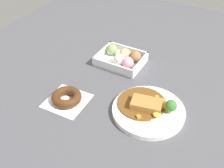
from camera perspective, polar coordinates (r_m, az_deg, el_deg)
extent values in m
plane|color=#4C4C51|center=(1.06, 5.88, 0.50)|extent=(1.60, 1.60, 0.00)
cylinder|color=white|center=(0.93, 7.58, -5.57)|extent=(0.24, 0.24, 0.02)
cylinder|color=brown|center=(0.94, 6.22, -3.97)|extent=(0.17, 0.17, 0.01)
cube|color=#A87538|center=(0.92, 7.19, -4.18)|extent=(0.11, 0.08, 0.02)
cylinder|color=white|center=(0.90, 9.24, -6.69)|extent=(0.06, 0.06, 0.00)
ellipsoid|color=yellow|center=(0.89, 9.30, -6.25)|extent=(0.03, 0.03, 0.01)
cylinder|color=#8CB766|center=(0.92, 11.99, -5.44)|extent=(0.01, 0.01, 0.02)
sphere|color=#387A2D|center=(0.90, 12.17, -4.42)|extent=(0.04, 0.04, 0.04)
cube|color=orange|center=(0.89, 5.56, -6.91)|extent=(0.02, 0.02, 0.01)
cube|color=orange|center=(0.95, 10.58, -3.55)|extent=(0.02, 0.02, 0.02)
cube|color=orange|center=(0.93, 10.93, -4.72)|extent=(0.02, 0.02, 0.02)
cube|color=orange|center=(0.96, 9.32, -2.84)|extent=(0.02, 0.02, 0.01)
cube|color=white|center=(1.16, 1.84, 4.59)|extent=(0.19, 0.15, 0.01)
cube|color=white|center=(1.11, 5.91, 4.21)|extent=(0.01, 0.15, 0.03)
cube|color=white|center=(1.18, -1.97, 6.62)|extent=(0.01, 0.15, 0.03)
cube|color=white|center=(1.20, 3.44, 7.07)|extent=(0.19, 0.01, 0.03)
cube|color=white|center=(1.09, 0.14, 3.69)|extent=(0.19, 0.01, 0.03)
sphere|color=#9E6B3D|center=(1.14, 4.87, 5.72)|extent=(0.05, 0.05, 0.05)
sphere|color=#DBB77A|center=(1.15, 2.64, 6.30)|extent=(0.05, 0.05, 0.05)
sphere|color=#84A860|center=(1.18, 0.03, 7.17)|extent=(0.05, 0.05, 0.05)
sphere|color=pink|center=(1.10, 3.28, 4.51)|extent=(0.05, 0.05, 0.05)
sphere|color=#EFE5C6|center=(1.12, 1.53, 5.13)|extent=(0.05, 0.05, 0.05)
cube|color=white|center=(0.99, -9.32, -3.46)|extent=(0.15, 0.15, 0.00)
torus|color=#4C2B14|center=(0.97, -9.42, -2.73)|extent=(0.11, 0.11, 0.03)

